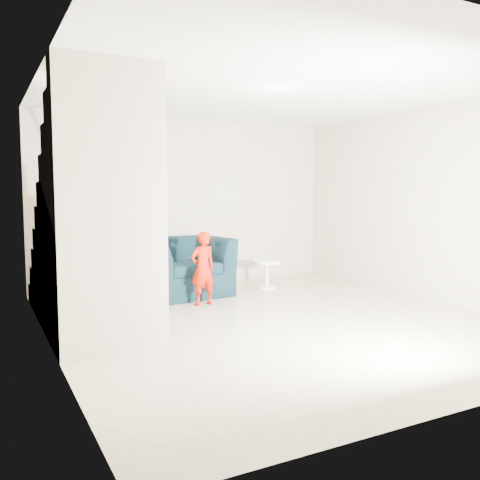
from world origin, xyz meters
The scene contains 12 objects.
floor centered at (0.00, 0.00, 0.00)m, with size 5.50×5.50×0.00m, color tan.
ceiling centered at (0.00, 0.00, 2.70)m, with size 5.50×5.50×0.00m, color silver.
back_wall centered at (0.00, 2.75, 1.35)m, with size 5.00×5.00×0.00m, color #B7A995.
left_wall centered at (-2.50, 0.00, 1.35)m, with size 5.50×5.50×0.00m, color #B7A995.
right_wall centered at (2.50, 0.00, 1.35)m, with size 5.50×5.50×0.00m, color #B7A995.
armchair centered at (-0.44, 1.94, 0.42)m, with size 1.29×1.13×0.84m, color black.
toddler centered at (-0.43, 1.16, 0.50)m, with size 0.36×0.24×0.99m, color #912304.
side_table centered at (0.94, 1.80, 0.30)m, with size 0.44×0.44×0.44m.
staircase centered at (-2.00, 0.55, 0.95)m, with size 1.02×3.03×3.62m.
cushion centered at (-0.59, 2.14, 0.66)m, with size 0.40×0.11×0.38m, color black.
throw centered at (-0.97, 1.97, 0.53)m, with size 0.04×0.44×0.49m, color black.
phone centered at (-0.31, 1.11, 0.86)m, with size 0.02×0.05×0.10m, color black.
Camera 1 is at (-3.09, -5.04, 1.49)m, focal length 38.00 mm.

